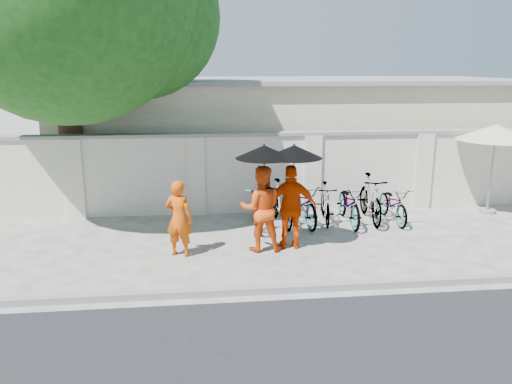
{
  "coord_description": "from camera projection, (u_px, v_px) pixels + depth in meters",
  "views": [
    {
      "loc": [
        -0.82,
        -9.38,
        3.74
      ],
      "look_at": [
        0.29,
        0.92,
        1.1
      ],
      "focal_mm": 35.0,
      "sensor_mm": 36.0,
      "label": 1
    }
  ],
  "objects": [
    {
      "name": "kerb",
      "position": [
        255.0,
        290.0,
        8.4
      ],
      "size": [
        40.0,
        0.16,
        0.12
      ],
      "primitive_type": "cube",
      "color": "slate",
      "rests_on": "ground"
    },
    {
      "name": "bike_4",
      "position": [
        349.0,
        204.0,
        12.06
      ],
      "size": [
        0.7,
        1.88,
        0.98
      ],
      "primitive_type": "imported",
      "rotation": [
        0.0,
        0.0,
        -0.03
      ],
      "color": "gray",
      "rests_on": "ground"
    },
    {
      "name": "monk_center",
      "position": [
        261.0,
        209.0,
        10.2
      ],
      "size": [
        0.9,
        0.72,
        1.79
      ],
      "primitive_type": "imported",
      "rotation": [
        0.0,
        0.0,
        3.1
      ],
      "color": "#D9470F",
      "rests_on": "ground"
    },
    {
      "name": "patio_umbrella",
      "position": [
        496.0,
        133.0,
        12.51
      ],
      "size": [
        2.56,
        2.56,
        2.31
      ],
      "rotation": [
        0.0,
        0.0,
        0.43
      ],
      "color": "slate",
      "rests_on": "ground"
    },
    {
      "name": "monk_right",
      "position": [
        291.0,
        207.0,
        10.31
      ],
      "size": [
        1.07,
        0.5,
        1.78
      ],
      "primitive_type": "imported",
      "rotation": [
        0.0,
        0.0,
        3.07
      ],
      "color": "#D03100",
      "rests_on": "ground"
    },
    {
      "name": "parasol_center",
      "position": [
        264.0,
        152.0,
        9.83
      ],
      "size": [
        1.14,
        1.14,
        1.2
      ],
      "color": "black",
      "rests_on": "ground"
    },
    {
      "name": "compound_wall",
      "position": [
        274.0,
        174.0,
        12.99
      ],
      "size": [
        20.0,
        0.3,
        2.0
      ],
      "primitive_type": "cube",
      "color": "silver",
      "rests_on": "ground"
    },
    {
      "name": "ground",
      "position": [
        246.0,
        256.0,
        10.05
      ],
      "size": [
        80.0,
        80.0,
        0.0
      ],
      "primitive_type": "plane",
      "color": "#A8A8A8"
    },
    {
      "name": "bike_0",
      "position": [
        258.0,
        205.0,
        11.85
      ],
      "size": [
        0.72,
        1.97,
        1.03
      ],
      "primitive_type": "imported",
      "rotation": [
        0.0,
        0.0,
        -0.02
      ],
      "color": "gray",
      "rests_on": "ground"
    },
    {
      "name": "bike_3",
      "position": [
        325.0,
        203.0,
        12.14
      ],
      "size": [
        0.66,
        1.64,
        0.96
      ],
      "primitive_type": "imported",
      "rotation": [
        0.0,
        0.0,
        -0.14
      ],
      "color": "gray",
      "rests_on": "ground"
    },
    {
      "name": "bike_2",
      "position": [
        303.0,
        203.0,
        12.06
      ],
      "size": [
        0.93,
        2.02,
        1.03
      ],
      "primitive_type": "imported",
      "rotation": [
        0.0,
        0.0,
        0.13
      ],
      "color": "gray",
      "rests_on": "ground"
    },
    {
      "name": "shade_tree",
      "position": [
        73.0,
        3.0,
        11.27
      ],
      "size": [
        6.7,
        6.2,
        8.2
      ],
      "color": "#4E2E1C",
      "rests_on": "ground"
    },
    {
      "name": "monk_left",
      "position": [
        179.0,
        218.0,
        9.92
      ],
      "size": [
        0.67,
        0.55,
        1.56
      ],
      "primitive_type": "imported",
      "rotation": [
        0.0,
        0.0,
        2.77
      ],
      "color": "#D04A08",
      "rests_on": "ground"
    },
    {
      "name": "bike_5",
      "position": [
        370.0,
        198.0,
        12.2
      ],
      "size": [
        0.66,
        1.94,
        1.15
      ],
      "primitive_type": "imported",
      "rotation": [
        0.0,
        0.0,
        -0.06
      ],
      "color": "gray",
      "rests_on": "ground"
    },
    {
      "name": "bike_1",
      "position": [
        281.0,
        203.0,
        11.94
      ],
      "size": [
        0.74,
        1.83,
        1.07
      ],
      "primitive_type": "imported",
      "rotation": [
        0.0,
        0.0,
        0.14
      ],
      "color": "gray",
      "rests_on": "ground"
    },
    {
      "name": "bike_6",
      "position": [
        393.0,
        204.0,
        12.21
      ],
      "size": [
        0.63,
        1.71,
        0.89
      ],
      "primitive_type": "imported",
      "rotation": [
        0.0,
        0.0,
        0.02
      ],
      "color": "gray",
      "rests_on": "ground"
    },
    {
      "name": "parasol_right",
      "position": [
        294.0,
        151.0,
        9.95
      ],
      "size": [
        1.14,
        1.14,
        1.19
      ],
      "color": "black",
      "rests_on": "ground"
    },
    {
      "name": "building_behind",
      "position": [
        287.0,
        131.0,
        16.61
      ],
      "size": [
        14.0,
        6.0,
        3.2
      ],
      "primitive_type": "cube",
      "color": "beige",
      "rests_on": "ground"
    }
  ]
}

